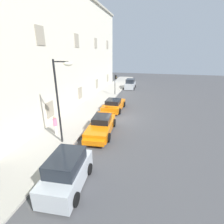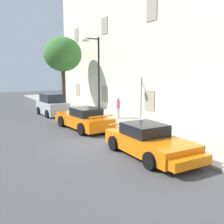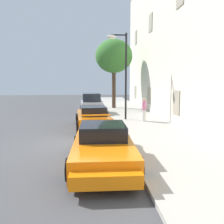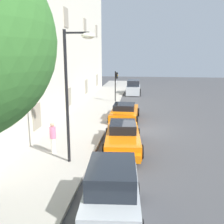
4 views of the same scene
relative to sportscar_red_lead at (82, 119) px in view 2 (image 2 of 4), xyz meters
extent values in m
plane|color=#444447|center=(3.95, -0.93, -0.63)|extent=(80.00, 80.00, 0.00)
cube|color=#A8A399|center=(3.95, 3.29, -0.56)|extent=(60.00, 3.74, 0.14)
cube|color=beige|center=(3.95, 7.47, 6.12)|extent=(42.65, 4.63, 13.50)
cube|color=#9E937F|center=(-13.12, 5.13, 0.97)|extent=(1.10, 0.06, 1.50)
cube|color=#9E937F|center=(-6.29, 5.13, 0.97)|extent=(1.10, 0.06, 1.50)
cube|color=#9E937F|center=(0.53, 5.13, 0.97)|extent=(1.10, 0.06, 1.50)
cube|color=#9E937F|center=(-13.12, 5.13, 7.32)|extent=(1.10, 0.06, 1.50)
cube|color=#9E937F|center=(-6.29, 5.13, 7.32)|extent=(1.10, 0.06, 1.50)
cube|color=#9E937F|center=(0.53, 5.13, 7.32)|extent=(1.10, 0.06, 1.50)
cube|color=orange|center=(0.15, 0.01, -0.07)|extent=(4.76, 2.19, 0.70)
cube|color=black|center=(0.50, 0.04, 0.53)|extent=(1.96, 1.60, 0.50)
cube|color=orange|center=(-1.88, -0.15, -0.16)|extent=(1.52, 1.78, 0.39)
cube|color=orange|center=(2.28, 0.18, 0.50)|extent=(0.28, 1.56, 0.06)
cylinder|color=black|center=(-1.21, -1.01, -0.27)|extent=(0.75, 0.30, 0.73)
cylinder|color=black|center=(-1.35, 0.81, -0.27)|extent=(0.75, 0.30, 0.73)
cylinder|color=black|center=(1.66, -0.78, -0.27)|extent=(0.75, 0.30, 0.73)
cylinder|color=black|center=(1.51, 1.04, -0.27)|extent=(0.75, 0.30, 0.73)
cube|color=orange|center=(6.43, 0.35, -0.11)|extent=(4.45, 2.07, 0.66)
cube|color=black|center=(6.10, 0.36, 0.47)|extent=(1.79, 1.63, 0.51)
cube|color=orange|center=(8.38, 0.32, -0.19)|extent=(1.35, 1.86, 0.36)
cube|color=orange|center=(4.40, 0.39, 0.44)|extent=(0.19, 1.70, 0.06)
cylinder|color=black|center=(7.82, 1.33, -0.29)|extent=(0.69, 0.25, 0.69)
cylinder|color=black|center=(7.79, -0.67, -0.29)|extent=(0.69, 0.25, 0.69)
cylinder|color=black|center=(5.08, 1.37, -0.29)|extent=(0.69, 0.25, 0.69)
cylinder|color=black|center=(5.05, -0.62, -0.29)|extent=(0.69, 0.25, 0.69)
cube|color=#B2B7BC|center=(-6.16, -0.12, 0.00)|extent=(3.68, 1.95, 1.03)
cube|color=#1E232B|center=(-6.16, -0.12, 0.87)|extent=(2.24, 1.65, 0.71)
cylinder|color=black|center=(-5.15, 0.80, -0.31)|extent=(0.67, 0.25, 0.65)
cylinder|color=black|center=(-5.03, -0.89, -0.31)|extent=(0.67, 0.25, 0.65)
cylinder|color=black|center=(-7.28, 0.64, -0.31)|extent=(0.67, 0.25, 0.65)
cylinder|color=black|center=(-7.16, -1.05, -0.31)|extent=(0.67, 0.25, 0.65)
cylinder|color=#473323|center=(-9.78, 2.24, 1.57)|extent=(0.39, 0.39, 4.13)
ellipsoid|color=#38722D|center=(-9.78, 2.24, 4.83)|extent=(3.78, 3.78, 3.41)
cylinder|color=black|center=(-2.28, 2.41, 2.56)|extent=(0.14, 0.14, 6.11)
cube|color=black|center=(-2.28, 1.86, 5.47)|extent=(0.08, 1.10, 0.08)
ellipsoid|color=#EAE5C6|center=(-2.28, 1.36, 5.34)|extent=(0.44, 0.60, 0.28)
cylinder|color=silver|center=(-1.27, 3.54, -0.10)|extent=(0.36, 0.36, 0.79)
cylinder|color=pink|center=(-1.27, 3.54, 0.60)|extent=(0.45, 0.45, 0.61)
sphere|color=tan|center=(-1.27, 3.54, 1.03)|extent=(0.22, 0.22, 0.22)
camera|label=1|loc=(-12.38, -4.07, 6.08)|focal=26.69mm
camera|label=2|loc=(14.75, -6.41, 2.97)|focal=39.83mm
camera|label=3|loc=(14.28, -0.01, 2.25)|focal=37.05mm
camera|label=4|loc=(-13.60, -1.01, 4.65)|focal=41.50mm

